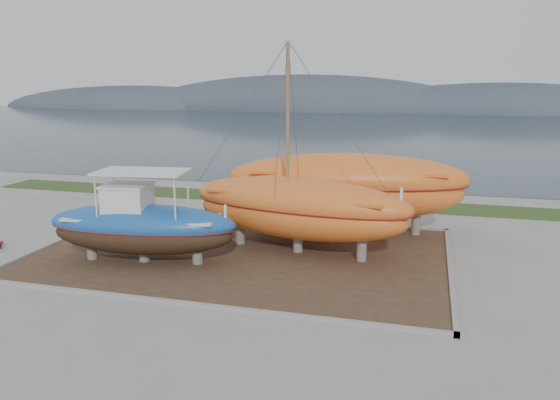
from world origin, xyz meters
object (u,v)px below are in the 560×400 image
(white_dinghy, at_px, (142,223))
(orange_sailboat, at_px, (299,150))
(blue_caique, at_px, (142,217))
(orange_bare_hull, at_px, (347,194))

(white_dinghy, relative_size, orange_sailboat, 0.40)
(white_dinghy, xyz_separation_m, orange_sailboat, (8.19, -0.59, 4.02))
(white_dinghy, bearing_deg, blue_caique, -76.56)
(blue_caique, distance_m, orange_bare_hull, 10.32)
(orange_sailboat, bearing_deg, blue_caique, -143.71)
(blue_caique, height_order, white_dinghy, blue_caique)
(orange_sailboat, bearing_deg, orange_bare_hull, 76.49)
(white_dinghy, bearing_deg, orange_sailboat, -20.67)
(blue_caique, bearing_deg, orange_bare_hull, 33.67)
(blue_caique, bearing_deg, orange_sailboat, 18.70)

